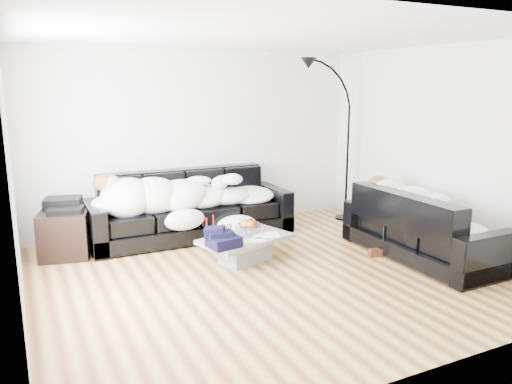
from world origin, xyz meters
name	(u,v)px	position (x,y,z in m)	size (l,w,h in m)	color
ground	(268,274)	(0.00, 0.00, 0.00)	(5.00, 5.00, 0.00)	brown
wall_back	(198,140)	(0.00, 2.25, 1.30)	(5.00, 0.02, 2.60)	silver
wall_left	(12,180)	(-2.50, 0.00, 1.30)	(0.02, 4.50, 2.60)	silver
wall_right	(439,148)	(2.50, 0.00, 1.30)	(0.02, 4.50, 2.60)	silver
ceiling	(269,35)	(0.00, 0.00, 2.60)	(5.00, 5.00, 0.00)	white
sofa_back	(191,205)	(-0.30, 1.76, 0.46)	(2.80, 0.97, 0.92)	black
sofa_right	(423,224)	(1.99, -0.31, 0.42)	(2.07, 0.89, 0.84)	black
sleeper_back	(191,192)	(-0.30, 1.71, 0.66)	(2.37, 0.82, 0.47)	white
sleeper_right	(424,207)	(1.99, -0.31, 0.64)	(1.78, 0.75, 0.43)	white
teal_cushion	(385,191)	(1.93, 0.33, 0.72)	(0.36, 0.30, 0.20)	#0B4F3E
coffee_table	(245,249)	(-0.05, 0.50, 0.16)	(1.08, 0.63, 0.31)	#939699
fruit_bowl	(249,225)	(0.08, 0.65, 0.40)	(0.28, 0.28, 0.17)	white
wine_glass_a	(229,230)	(-0.22, 0.58, 0.40)	(0.07, 0.07, 0.16)	white
wine_glass_b	(223,231)	(-0.31, 0.55, 0.40)	(0.08, 0.08, 0.18)	white
wine_glass_c	(239,231)	(-0.14, 0.48, 0.40)	(0.08, 0.08, 0.18)	white
candle_left	(207,228)	(-0.47, 0.69, 0.43)	(0.04, 0.04, 0.24)	maroon
candle_right	(213,225)	(-0.37, 0.73, 0.44)	(0.05, 0.05, 0.25)	maroon
newspaper_a	(266,235)	(0.21, 0.44, 0.32)	(0.32, 0.25, 0.01)	silver
newspaper_b	(254,240)	(-0.02, 0.31, 0.32)	(0.25, 0.18, 0.01)	silver
navy_jacket	(218,232)	(-0.47, 0.30, 0.49)	(0.37, 0.31, 0.18)	black
shoes	(381,250)	(1.63, 0.00, 0.05)	(0.46, 0.33, 0.10)	#472311
av_cabinet	(66,231)	(-1.95, 1.79, 0.29)	(0.57, 0.84, 0.57)	black
stereo	(64,204)	(-1.95, 1.79, 0.64)	(0.44, 0.34, 0.13)	black
floor_lamp	(348,151)	(2.23, 1.59, 1.10)	(0.80, 0.32, 2.19)	black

